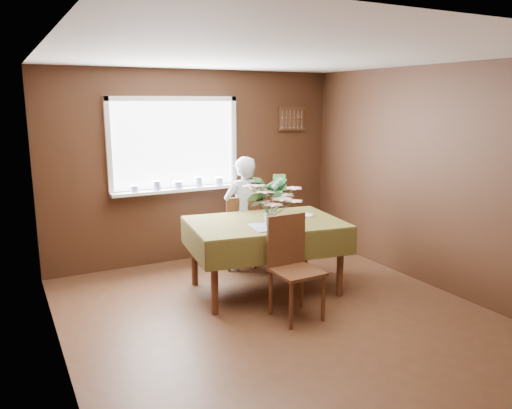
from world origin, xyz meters
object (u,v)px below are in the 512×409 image
dining_table (265,230)px  seated_woman (243,214)px  chair_near (292,263)px  flower_bouquet (270,197)px  chair_far (240,229)px

dining_table → seated_woman: seated_woman is taller
dining_table → chair_near: 0.73m
chair_near → flower_bouquet: size_ratio=1.77×
seated_woman → flower_bouquet: size_ratio=2.53×
dining_table → seated_woman: size_ratio=1.25×
seated_woman → chair_far: bearing=-75.7°
chair_near → flower_bouquet: 0.76m
seated_woman → flower_bouquet: 1.07m
seated_woman → dining_table: bearing=79.4°
dining_table → chair_near: chair_near is taller
chair_far → flower_bouquet: bearing=92.2°
dining_table → flower_bouquet: bearing=-99.1°
chair_near → seated_woman: bearing=81.1°
dining_table → chair_near: (-0.09, -0.71, -0.16)m
dining_table → chair_far: chair_far is taller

